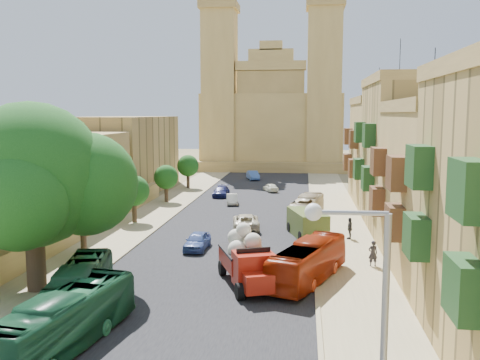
% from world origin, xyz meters
% --- Properties ---
extents(ground, '(260.00, 260.00, 0.00)m').
position_xyz_m(ground, '(0.00, 0.00, 0.00)').
color(ground, olive).
extents(road_surface, '(14.00, 140.00, 0.01)m').
position_xyz_m(road_surface, '(0.00, 30.00, 0.01)').
color(road_surface, black).
rests_on(road_surface, ground).
extents(sidewalk_east, '(5.00, 140.00, 0.01)m').
position_xyz_m(sidewalk_east, '(9.50, 30.00, 0.01)').
color(sidewalk_east, tan).
rests_on(sidewalk_east, ground).
extents(sidewalk_west, '(5.00, 140.00, 0.01)m').
position_xyz_m(sidewalk_west, '(-9.50, 30.00, 0.01)').
color(sidewalk_west, tan).
rests_on(sidewalk_west, ground).
extents(kerb_east, '(0.25, 140.00, 0.12)m').
position_xyz_m(kerb_east, '(7.00, 30.00, 0.06)').
color(kerb_east, tan).
rests_on(kerb_east, ground).
extents(kerb_west, '(0.25, 140.00, 0.12)m').
position_xyz_m(kerb_west, '(-7.00, 30.00, 0.06)').
color(kerb_west, tan).
rests_on(kerb_west, ground).
extents(townhouse_b, '(9.00, 14.00, 14.90)m').
position_xyz_m(townhouse_b, '(15.95, 11.00, 5.66)').
color(townhouse_b, '#A98B4C').
rests_on(townhouse_b, ground).
extents(townhouse_c, '(9.00, 14.00, 17.40)m').
position_xyz_m(townhouse_c, '(15.95, 25.00, 6.91)').
color(townhouse_c, tan).
rests_on(townhouse_c, ground).
extents(townhouse_d, '(9.00, 14.00, 15.90)m').
position_xyz_m(townhouse_d, '(15.95, 39.00, 6.16)').
color(townhouse_d, '#A98B4C').
rests_on(townhouse_d, ground).
extents(west_wall, '(1.00, 40.00, 1.80)m').
position_xyz_m(west_wall, '(-12.50, 20.00, 0.90)').
color(west_wall, '#A98B4C').
rests_on(west_wall, ground).
extents(west_building_low, '(10.00, 28.00, 8.40)m').
position_xyz_m(west_building_low, '(-18.00, 18.00, 4.20)').
color(west_building_low, olive).
rests_on(west_building_low, ground).
extents(west_building_mid, '(10.00, 22.00, 10.00)m').
position_xyz_m(west_building_mid, '(-18.00, 44.00, 5.00)').
color(west_building_mid, tan).
rests_on(west_building_mid, ground).
extents(church, '(28.00, 22.50, 36.30)m').
position_xyz_m(church, '(-0.00, 78.61, 9.52)').
color(church, '#A98B4C').
rests_on(church, ground).
extents(ficus_tree, '(11.13, 10.24, 11.13)m').
position_xyz_m(ficus_tree, '(-9.40, 4.01, 6.58)').
color(ficus_tree, '#3C2C1E').
rests_on(ficus_tree, ground).
extents(street_tree_a, '(3.42, 3.42, 5.27)m').
position_xyz_m(street_tree_a, '(-10.00, 12.00, 3.53)').
color(street_tree_a, '#3C2C1E').
rests_on(street_tree_a, ground).
extents(street_tree_b, '(2.96, 2.96, 4.54)m').
position_xyz_m(street_tree_b, '(-10.00, 24.00, 3.04)').
color(street_tree_b, '#3C2C1E').
rests_on(street_tree_b, ground).
extents(street_tree_c, '(2.86, 2.86, 4.39)m').
position_xyz_m(street_tree_c, '(-10.00, 36.00, 2.93)').
color(street_tree_c, '#3C2C1E').
rests_on(street_tree_c, ground).
extents(street_tree_d, '(3.03, 3.03, 4.67)m').
position_xyz_m(street_tree_d, '(-10.00, 48.00, 3.12)').
color(street_tree_d, '#3C2C1E').
rests_on(street_tree_d, ground).
extents(streetlamp, '(2.11, 0.44, 8.22)m').
position_xyz_m(streetlamp, '(7.72, -12.00, 5.20)').
color(streetlamp, gray).
rests_on(streetlamp, ground).
extents(red_truck, '(4.37, 6.68, 3.69)m').
position_xyz_m(red_truck, '(2.82, 6.32, 1.62)').
color(red_truck, '#9B190B').
rests_on(red_truck, ground).
extents(olive_pickup, '(3.67, 5.70, 2.18)m').
position_xyz_m(olive_pickup, '(6.50, 20.00, 1.06)').
color(olive_pickup, '#465821').
rests_on(olive_pickup, ground).
extents(bus_green_south, '(3.59, 9.54, 2.60)m').
position_xyz_m(bus_green_south, '(-4.26, -3.52, 1.30)').
color(bus_green_south, '#1A5231').
rests_on(bus_green_south, ground).
extents(bus_green_north, '(3.81, 9.21, 2.50)m').
position_xyz_m(bus_green_north, '(-5.54, 1.00, 1.25)').
color(bus_green_north, '#1D522D').
rests_on(bus_green_north, ground).
extents(bus_red_east, '(5.17, 9.16, 2.51)m').
position_xyz_m(bus_red_east, '(6.50, 7.50, 1.25)').
color(bus_red_east, '#992309').
rests_on(bus_red_east, ground).
extents(bus_cream_east, '(3.56, 8.93, 2.43)m').
position_xyz_m(bus_cream_east, '(6.50, 26.54, 1.21)').
color(bus_cream_east, tan).
rests_on(bus_cream_east, ground).
extents(car_blue_a, '(1.74, 4.01, 1.35)m').
position_xyz_m(car_blue_a, '(-1.92, 14.45, 0.67)').
color(car_blue_a, '#385195').
rests_on(car_blue_a, ground).
extents(car_white_a, '(1.80, 3.71, 1.17)m').
position_xyz_m(car_white_a, '(-2.05, 35.28, 0.59)').
color(car_white_a, beige).
rests_on(car_white_a, ground).
extents(car_cream, '(2.95, 5.26, 1.39)m').
position_xyz_m(car_cream, '(1.00, 22.22, 0.70)').
color(car_cream, beige).
rests_on(car_cream, ground).
extents(car_dkblue, '(1.87, 4.47, 1.29)m').
position_xyz_m(car_dkblue, '(-4.18, 40.81, 0.64)').
color(car_dkblue, '#12174B').
rests_on(car_dkblue, ground).
extents(car_white_b, '(2.54, 3.54, 1.12)m').
position_xyz_m(car_white_b, '(1.72, 45.88, 0.56)').
color(car_white_b, white).
rests_on(car_white_b, ground).
extents(car_blue_b, '(2.59, 4.49, 1.40)m').
position_xyz_m(car_blue_b, '(-1.84, 58.47, 0.70)').
color(car_blue_b, '#4269B8').
rests_on(car_blue_b, ground).
extents(pedestrian_a, '(0.73, 0.56, 1.79)m').
position_xyz_m(pedestrian_a, '(10.93, 11.42, 0.89)').
color(pedestrian_a, '#262428').
rests_on(pedestrian_a, ground).
extents(pedestrian_c, '(0.66, 1.13, 1.81)m').
position_xyz_m(pedestrian_c, '(10.02, 19.37, 0.90)').
color(pedestrian_c, '#333335').
rests_on(pedestrian_c, ground).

